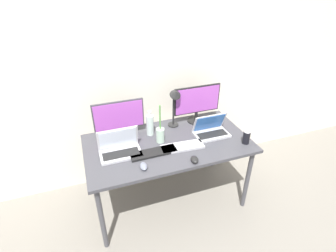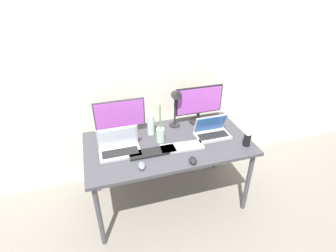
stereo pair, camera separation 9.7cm
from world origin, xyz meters
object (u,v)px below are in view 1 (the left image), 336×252
monitor_center (197,102)px  keyboard_main (154,153)px  work_desk (168,148)px  keyboard_aux (182,147)px  desk_lamp (175,101)px  mouse_by_keyboard (194,159)px  soda_can_near_keyboard (246,137)px  mouse_by_laptop (144,166)px  water_bottle (150,124)px  monitor_left (119,118)px  laptop_silver (120,148)px  laptop_secondary (211,130)px  bamboo_vase (160,134)px

monitor_center → keyboard_main: size_ratio=1.19×
work_desk → keyboard_aux: bearing=-51.9°
desk_lamp → keyboard_main: bearing=-133.3°
mouse_by_keyboard → soda_can_near_keyboard: size_ratio=0.79×
soda_can_near_keyboard → mouse_by_laptop: bearing=-178.4°
keyboard_main → water_bottle: water_bottle is taller
monitor_center → keyboard_aux: size_ratio=1.27×
water_bottle → monitor_left: bearing=163.7°
soda_can_near_keyboard → laptop_silver: bearing=167.9°
soda_can_near_keyboard → desk_lamp: desk_lamp is taller
laptop_silver → laptop_secondary: (0.90, 0.01, -0.00)m
mouse_by_laptop → soda_can_near_keyboard: (0.99, 0.03, 0.05)m
keyboard_aux → desk_lamp: (0.06, 0.36, 0.29)m
monitor_center → water_bottle: size_ratio=1.93×
soda_can_near_keyboard → laptop_secondary: bearing=133.9°
keyboard_aux → soda_can_near_keyboard: size_ratio=3.11×
keyboard_main → desk_lamp: desk_lamp is taller
monitor_left → water_bottle: 0.30m
water_bottle → bamboo_vase: bamboo_vase is taller
laptop_silver → keyboard_aux: laptop_silver is taller
soda_can_near_keyboard → desk_lamp: bearing=137.2°
water_bottle → soda_can_near_keyboard: 0.92m
monitor_left → desk_lamp: size_ratio=1.08×
soda_can_near_keyboard → bamboo_vase: size_ratio=0.33×
keyboard_main → soda_can_near_keyboard: (0.86, -0.13, 0.05)m
monitor_center → mouse_by_laptop: (-0.73, -0.56, -0.21)m
mouse_by_laptop → monitor_left: bearing=103.5°
bamboo_vase → mouse_by_keyboard: bearing=-64.8°
work_desk → desk_lamp: bearing=56.3°
monitor_left → keyboard_aux: monitor_left is taller
work_desk → monitor_center: 0.58m
soda_can_near_keyboard → mouse_by_keyboard: bearing=-171.0°
mouse_by_laptop → laptop_silver: bearing=122.8°
monitor_left → keyboard_main: monitor_left is taller
water_bottle → bamboo_vase: bearing=-70.6°
monitor_left → monitor_center: bearing=0.3°
laptop_silver → mouse_by_laptop: laptop_silver is taller
monitor_center → keyboard_aux: bearing=-128.7°
mouse_by_keyboard → desk_lamp: desk_lamp is taller
laptop_silver → mouse_by_laptop: size_ratio=3.49×
laptop_secondary → keyboard_main: size_ratio=0.80×
soda_can_near_keyboard → bamboo_vase: 0.80m
mouse_by_laptop → desk_lamp: (0.47, 0.51, 0.28)m
keyboard_aux → monitor_left: bearing=144.9°
laptop_silver → water_bottle: 0.40m
keyboard_aux → mouse_by_keyboard: (0.02, -0.22, 0.01)m
keyboard_main → soda_can_near_keyboard: 0.87m
laptop_secondary → keyboard_main: (-0.62, -0.12, -0.04)m
work_desk → bamboo_vase: 0.16m
laptop_secondary → mouse_by_keyboard: 0.47m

